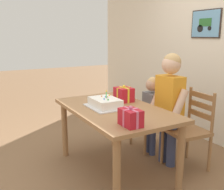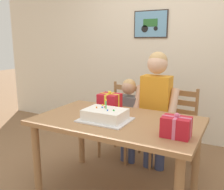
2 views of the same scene
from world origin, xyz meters
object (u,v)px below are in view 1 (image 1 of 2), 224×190
Objects in this scene: birthday_cake at (105,103)px; child_younger at (151,108)px; dining_table at (115,117)px; gift_box_beside_cake at (124,94)px; chair_left at (153,114)px; chair_right at (189,129)px; gift_box_red_large at (131,118)px; child_older at (169,99)px.

child_younger is (-0.10, 0.72, -0.18)m from birthday_cake.
gift_box_beside_cake reaches higher than dining_table.
chair_left is 0.68m from chair_right.
chair_left is (-0.91, 0.97, -0.36)m from gift_box_red_large.
child_younger is at bearing 105.17° from dining_table.
child_older reaches higher than gift_box_beside_cake.
child_younger is at bearing -162.77° from chair_right.
gift_box_beside_cake is 0.86m from chair_right.
chair_right is at bearing 17.23° from child_younger.
birthday_cake reaches higher than gift_box_red_large.
birthday_cake is at bearing -82.39° from child_younger.
chair_left is 0.27m from child_younger.
child_older is (0.36, 0.40, -0.02)m from gift_box_beside_cake.
gift_box_red_large is (0.57, -0.17, 0.17)m from dining_table.
gift_box_beside_cake is 0.23× the size of chair_right.
child_younger reaches higher than gift_box_beside_cake.
birthday_cake is 0.75m from child_younger.
gift_box_red_large is 0.16× the size of child_older.
dining_table is 6.92× the size of gift_box_red_large.
gift_box_red_large is (0.65, -0.09, 0.03)m from birthday_cake.
child_older is (-0.19, -0.16, 0.35)m from chair_right.
chair_left is at bearing 106.34° from birthday_cake.
dining_table is 1.10× the size of child_older.
chair_right is 0.90× the size of child_younger.
gift_box_red_large is 0.21× the size of child_younger.
chair_right is at bearing 66.75° from dining_table.
child_older is 0.38m from child_younger.
birthday_cake is 0.43× the size of child_younger.
gift_box_red_large reaches higher than dining_table.
gift_box_beside_cake is 0.45m from child_younger.
chair_right is (0.55, 0.56, -0.37)m from gift_box_beside_cake.
birthday_cake is 2.08× the size of gift_box_beside_cake.
child_older is (0.49, -0.16, 0.35)m from chair_left.
dining_table is at bearing -67.23° from chair_left.
chair_left is (-0.33, 0.80, -0.18)m from dining_table.
gift_box_beside_cake reaches higher than gift_box_red_large.
gift_box_beside_cake is 0.21× the size of child_younger.
chair_right is 0.42m from child_older.
child_younger is at bearing 85.09° from gift_box_beside_cake.
chair_right reaches higher than dining_table.
gift_box_beside_cake is (-0.13, 0.32, 0.04)m from birthday_cake.
gift_box_red_large is 1.06m from chair_right.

